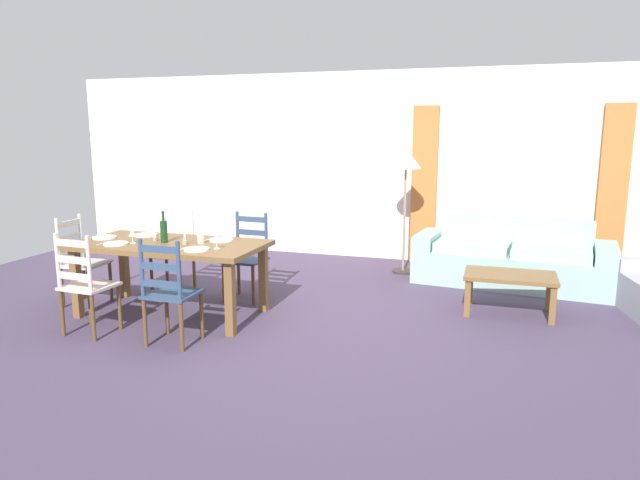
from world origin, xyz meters
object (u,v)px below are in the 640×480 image
at_px(dining_chair_far_right, 247,256).
at_px(couch, 512,261).
at_px(coffee_cup_primary, 201,239).
at_px(wine_glass_near_right, 217,237).
at_px(dining_table, 170,251).
at_px(dining_chair_head_west, 81,261).
at_px(standing_lamp, 406,166).
at_px(wine_glass_near_left, 132,232).
at_px(dining_chair_far_left, 175,251).
at_px(dining_chair_near_right, 169,292).
at_px(wine_bottle, 164,231).
at_px(coffee_table, 510,280).
at_px(dining_chair_near_left, 85,284).

distance_m(dining_chair_far_right, couch, 3.21).
bearing_deg(coffee_cup_primary, wine_glass_near_right, -34.53).
height_order(dining_table, dining_chair_head_west, dining_chair_head_west).
bearing_deg(dining_table, standing_lamp, 51.61).
bearing_deg(standing_lamp, couch, -7.76).
bearing_deg(wine_glass_near_left, dining_chair_far_left, 97.26).
bearing_deg(dining_chair_far_right, dining_chair_head_west, -155.41).
xyz_separation_m(dining_table, dining_chair_head_west, (-1.13, 0.03, -0.19)).
bearing_deg(wine_glass_near_left, dining_chair_near_right, -37.54).
bearing_deg(wine_bottle, couch, 34.27).
bearing_deg(couch, coffee_table, -91.55).
height_order(dining_chair_head_west, coffee_table, dining_chair_head_west).
height_order(dining_chair_near_left, dining_chair_far_left, same).
bearing_deg(dining_chair_head_west, wine_glass_near_left, -12.30).
height_order(wine_glass_near_left, standing_lamp, standing_lamp).
height_order(dining_chair_far_right, coffee_cup_primary, dining_chair_far_right).
relative_size(dining_chair_near_right, standing_lamp, 0.59).
distance_m(dining_chair_near_right, coffee_table, 3.37).
relative_size(dining_chair_far_left, wine_glass_near_left, 5.96).
distance_m(dining_table, dining_chair_head_west, 1.15).
height_order(dining_chair_near_left, dining_chair_far_right, same).
relative_size(dining_chair_head_west, standing_lamp, 0.59).
height_order(dining_chair_head_west, couch, dining_chair_head_west).
relative_size(dining_chair_near_left, wine_glass_near_left, 5.96).
bearing_deg(coffee_table, dining_table, -161.90).
bearing_deg(couch, dining_chair_near_left, -140.84).
height_order(dining_chair_far_left, standing_lamp, standing_lamp).
distance_m(dining_chair_far_left, standing_lamp, 3.09).
height_order(wine_bottle, standing_lamp, standing_lamp).
distance_m(dining_chair_far_left, wine_glass_near_right, 1.43).
height_order(dining_chair_far_right, wine_bottle, wine_bottle).
height_order(dining_chair_head_west, wine_glass_near_right, dining_chair_head_west).
height_order(wine_bottle, coffee_cup_primary, wine_bottle).
xyz_separation_m(dining_chair_far_right, couch, (2.83, 1.52, -0.19)).
height_order(dining_chair_near_left, dining_chair_near_right, same).
height_order(wine_bottle, couch, wine_bottle).
xyz_separation_m(dining_table, coffee_table, (3.28, 1.07, -0.31)).
distance_m(dining_table, coffee_cup_primary, 0.35).
bearing_deg(dining_chair_far_right, couch, 28.26).
distance_m(wine_glass_near_left, standing_lamp, 3.52).
bearing_deg(dining_chair_far_right, dining_chair_near_right, -91.49).
bearing_deg(coffee_cup_primary, couch, 36.64).
height_order(dining_chair_far_left, wine_bottle, wine_bottle).
height_order(wine_glass_near_left, wine_glass_near_right, same).
relative_size(dining_chair_far_right, coffee_cup_primary, 10.67).
bearing_deg(coffee_table, dining_chair_near_left, -153.73).
height_order(wine_glass_near_right, coffee_table, wine_glass_near_right).
height_order(dining_chair_far_left, wine_glass_near_left, dining_chair_far_left).
bearing_deg(dining_chair_far_right, dining_chair_near_left, -120.88).
relative_size(dining_chair_near_right, coffee_cup_primary, 10.67).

